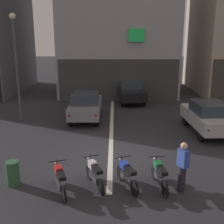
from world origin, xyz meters
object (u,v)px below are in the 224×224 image
motorcycle_red_row_leftmost (60,179)px  trash_bin (13,173)px  street_lamp (16,56)px  person_by_motorcycles (183,166)px  motorcycle_blue_row_centre (127,175)px  motorcycle_green_row_right_mid (159,175)px  motorcycle_white_row_left_mid (94,174)px  car_grey_crossing_near (86,105)px  car_black_down_street (130,91)px  car_silver_parked_kerbside (208,116)px

motorcycle_red_row_leftmost → trash_bin: 1.74m
street_lamp → motorcycle_red_row_leftmost: bearing=-64.6°
street_lamp → person_by_motorcycles: (7.78, -7.96, -2.92)m
motorcycle_blue_row_centre → person_by_motorcycles: bearing=-6.3°
street_lamp → motorcycle_green_row_right_mid: 11.01m
street_lamp → person_by_motorcycles: street_lamp is taller
motorcycle_red_row_leftmost → motorcycle_blue_row_centre: size_ratio=1.00×
motorcycle_white_row_left_mid → person_by_motorcycles: size_ratio=0.93×
trash_bin → street_lamp: bearing=105.8°
motorcycle_white_row_left_mid → person_by_motorcycles: bearing=-5.3°
car_grey_crossing_near → street_lamp: 4.83m
motorcycle_blue_row_centre → motorcycle_green_row_right_mid: (1.08, 0.02, 0.00)m
street_lamp → motorcycle_white_row_left_mid: size_ratio=3.92×
car_black_down_street → person_by_motorcycles: person_by_motorcycles is taller
car_black_down_street → street_lamp: size_ratio=0.70×
motorcycle_white_row_left_mid → motorcycle_green_row_right_mid: 2.16m
motorcycle_red_row_leftmost → motorcycle_green_row_right_mid: size_ratio=0.95×
motorcycle_white_row_left_mid → motorcycle_red_row_leftmost: bearing=-159.2°
street_lamp → motorcycle_blue_row_centre: size_ratio=3.88×
car_silver_parked_kerbside → motorcycle_blue_row_centre: bearing=-128.1°
car_grey_crossing_near → motorcycle_green_row_right_mid: (3.23, -7.98, -0.43)m
car_black_down_street → street_lamp: bearing=-143.9°
motorcycle_green_row_right_mid → person_by_motorcycles: bearing=-17.3°
car_black_down_street → trash_bin: car_black_down_street is taller
car_black_down_street → street_lamp: 8.82m
motorcycle_white_row_left_mid → car_black_down_street: bearing=81.8°
car_grey_crossing_near → motorcycle_green_row_right_mid: bearing=-68.0°
car_silver_parked_kerbside → motorcycle_red_row_leftmost: bearing=-137.7°
car_silver_parked_kerbside → car_black_down_street: size_ratio=0.97×
car_black_down_street → motorcycle_white_row_left_mid: (-1.81, -12.60, -0.43)m
car_silver_parked_kerbside → person_by_motorcycles: bearing=-114.4°
person_by_motorcycles → car_black_down_street: bearing=94.6°
car_black_down_street → motorcycle_green_row_right_mid: size_ratio=2.59×
car_grey_crossing_near → motorcycle_red_row_leftmost: (-0.01, -8.35, -0.43)m
motorcycle_red_row_leftmost → motorcycle_green_row_right_mid: 3.26m
street_lamp → motorcycle_blue_row_centre: street_lamp is taller
motorcycle_white_row_left_mid → motorcycle_blue_row_centre: size_ratio=0.99×
car_silver_parked_kerbside → person_by_motorcycles: 6.42m
motorcycle_white_row_left_mid → car_grey_crossing_near: bearing=97.7°
trash_bin → motorcycle_white_row_left_mid: bearing=-1.3°
motorcycle_green_row_right_mid → street_lamp: bearing=132.5°
car_black_down_street → motorcycle_red_row_leftmost: car_black_down_street is taller
motorcycle_red_row_leftmost → car_black_down_street: bearing=77.5°
motorcycle_white_row_left_mid → motorcycle_green_row_right_mid: bearing=-1.2°
car_silver_parked_kerbside → trash_bin: 9.95m
car_grey_crossing_near → car_silver_parked_kerbside: size_ratio=0.99×
motorcycle_white_row_left_mid → trash_bin: bearing=178.7°
motorcycle_red_row_leftmost → trash_bin: (-1.68, 0.47, -0.03)m
car_silver_parked_kerbside → person_by_motorcycles: person_by_motorcycles is taller
car_black_down_street → motorcycle_green_row_right_mid: car_black_down_street is taller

